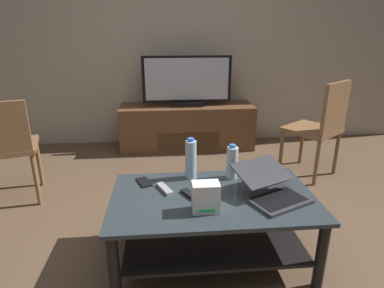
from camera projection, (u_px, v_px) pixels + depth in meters
The scene contains 14 objects.
ground_plane at pixel (190, 255), 2.06m from camera, with size 7.68×7.68×0.00m, color brown.
back_wall at pixel (173, 27), 3.81m from camera, with size 6.40×0.12×2.80m, color #B2A38C.
coffee_table at pixel (212, 216), 1.93m from camera, with size 1.20×0.70×0.44m.
media_cabinet at pixel (187, 126), 3.91m from camera, with size 1.58×0.50×0.52m.
television at pixel (187, 82), 3.71m from camera, with size 1.03×0.20×0.58m.
dining_chair at pixel (321, 125), 3.02m from camera, with size 0.61×0.61×0.94m.
side_chair at pixel (5, 145), 2.53m from camera, with size 0.54×0.54×0.88m.
laptop at pixel (272, 188), 1.85m from camera, with size 0.45×0.48×0.17m.
router_box at pixel (206, 197), 1.71m from camera, with size 0.15×0.10×0.16m.
water_bottle_near at pixel (232, 162), 2.08m from camera, with size 0.07×0.07×0.23m.
water_bottle_far at pixel (191, 159), 2.08m from camera, with size 0.07×0.07×0.27m.
cell_phone at pixel (144, 182), 2.05m from camera, with size 0.07×0.14×0.01m, color black.
tv_remote at pixel (191, 195), 1.87m from camera, with size 0.04×0.16×0.02m, color black.
soundbar_remote at pixel (165, 189), 1.95m from camera, with size 0.04×0.16×0.02m, color #99999E.
Camera 1 is at (-0.14, -1.70, 1.36)m, focal length 29.97 mm.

